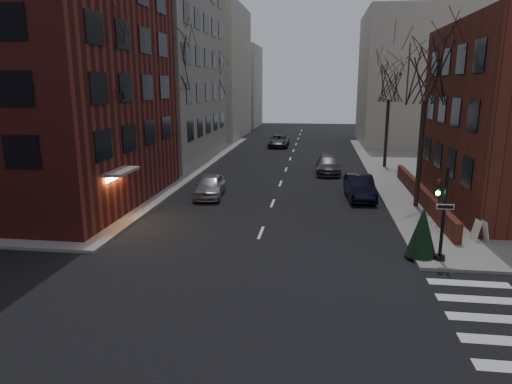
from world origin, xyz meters
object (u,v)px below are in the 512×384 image
sandwich_board (480,230)px  car_lane_far (279,141)px  tree_right_b (390,82)px  tree_left_a (103,64)px  tree_right_a (427,73)px  traffic_signal (442,220)px  parked_sedan (360,187)px  evergreen_shrub (422,232)px  car_lane_silver (210,186)px  tree_left_b (173,65)px  tree_left_c (213,78)px  streetlamp_far (223,113)px  car_lane_gray (328,165)px  streetlamp_near (166,129)px

sandwich_board → car_lane_far: bearing=100.9°
tree_right_b → car_lane_far: bearing=129.6°
tree_left_a → tree_right_a: tree_left_a is taller
traffic_signal → tree_left_a: 18.66m
tree_right_a → parked_sedan: 8.18m
evergreen_shrub → car_lane_silver: bearing=140.0°
tree_left_b → car_lane_silver: tree_left_b is taller
tree_left_a → car_lane_far: tree_left_a is taller
tree_right_b → car_lane_silver: tree_right_b is taller
car_lane_silver → traffic_signal: bearing=-44.9°
traffic_signal → tree_right_b: tree_right_b is taller
parked_sedan → car_lane_far: size_ratio=0.92×
tree_left_b → evergreen_shrub: size_ratio=4.94×
tree_left_b → sandwich_board: (19.30, -14.19, -8.26)m
tree_left_b → tree_left_c: bearing=90.0°
traffic_signal → streetlamp_far: streetlamp_far is taller
traffic_signal → tree_right_b: (0.86, 23.01, 5.68)m
car_lane_gray → tree_left_b: bearing=-168.2°
tree_left_c → tree_right_a: (17.60, -22.00, 0.00)m
streetlamp_near → parked_sedan: (13.77, -2.04, -3.46)m
tree_right_a → evergreen_shrub: size_ratio=4.44×
sandwich_board → tree_right_b: bearing=85.2°
evergreen_shrub → streetlamp_near: bearing=140.9°
traffic_signal → sandwich_board: (2.56, 2.81, -1.25)m
tree_left_a → parked_sedan: 17.35m
tree_left_a → streetlamp_near: tree_left_a is taller
parked_sedan → evergreen_shrub: bearing=-84.3°
car_lane_far → parked_sedan: bearing=-73.8°
tree_left_b → car_lane_gray: (12.48, 2.63, -8.18)m
car_lane_silver → car_lane_far: size_ratio=0.87×
traffic_signal → streetlamp_near: 20.86m
traffic_signal → tree_left_a: size_ratio=0.39×
car_lane_far → traffic_signal: bearing=-75.2°
tree_left_b → parked_sedan: bearing=-22.8°
tree_left_b → traffic_signal: bearing=-45.5°
sandwich_board → traffic_signal: bearing=-142.0°
traffic_signal → streetlamp_far: 36.81m
tree_left_a → parked_sedan: bearing=22.5°
car_lane_gray → sandwich_board: size_ratio=5.00×
car_lane_silver → car_lane_far: car_lane_silver is taller
tree_left_a → streetlamp_near: bearing=85.7°
tree_right_a → streetlamp_near: 17.87m
tree_left_b → tree_left_c: 14.03m
tree_left_b → tree_right_b: tree_left_b is taller
tree_left_c → sandwich_board: tree_left_c is taller
tree_right_a → streetlamp_near: tree_right_a is taller
tree_left_c → streetlamp_near: size_ratio=1.55×
traffic_signal → tree_right_a: size_ratio=0.41×
streetlamp_far → car_lane_silver: size_ratio=1.41×
streetlamp_near → car_lane_silver: 5.92m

